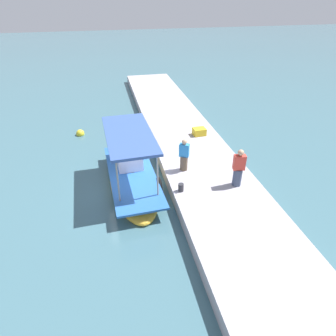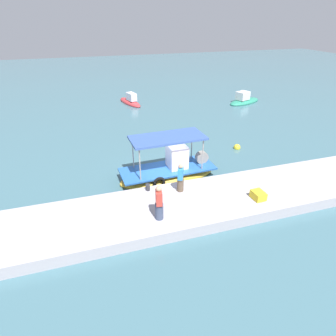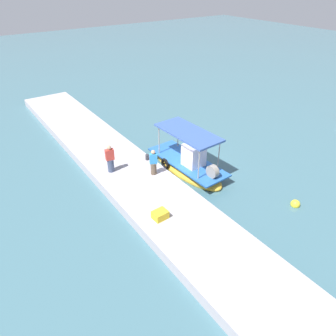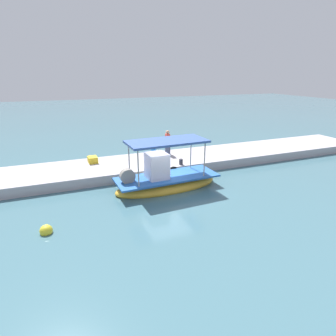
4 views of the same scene
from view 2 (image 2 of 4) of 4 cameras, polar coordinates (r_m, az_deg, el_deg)
The scene contains 10 objects.
ground_plane at distance 18.13m, azimuth 0.02°, elevation -1.86°, with size 120.00×120.00×0.00m, color #3F6672.
dock_quay at distance 15.08m, azimuth 4.19°, elevation -7.48°, with size 36.00×4.02×0.60m, color #A8A2A9.
main_fishing_boat at distance 17.85m, azimuth 0.23°, elevation -0.57°, with size 6.12×2.42×3.11m.
fisherman_near_bollard at distance 15.33m, azimuth 2.48°, elevation -2.16°, with size 0.49×0.52×1.62m.
fisherman_by_crate at distance 13.27m, azimuth -1.78°, elevation -7.15°, with size 0.46×0.54×1.77m.
mooring_bollard at distance 15.68m, azimuth -4.00°, elevation -3.81°, with size 0.24×0.24×0.36m, color #2D2D33.
cargo_crate at distance 15.66m, azimuth 17.40°, elevation -5.15°, with size 0.73×0.58×0.41m, color gold.
marker_buoy at distance 22.58m, azimuth 13.48°, elevation 3.98°, with size 0.52×0.52×0.52m.
moored_boat_near at distance 33.91m, azimuth -7.45°, elevation 12.88°, with size 2.39×4.56×1.53m.
moored_boat_mid at distance 35.17m, azimuth 14.80°, elevation 12.76°, with size 4.87×3.33×1.56m.
Camera 2 is at (-4.70, -14.96, 9.10)m, focal length 30.86 mm.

